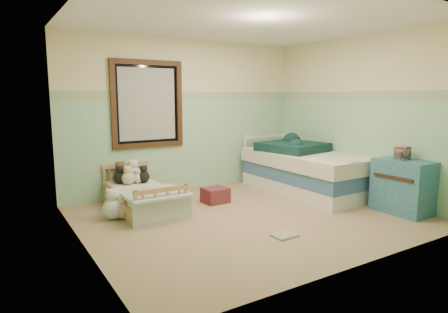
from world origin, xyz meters
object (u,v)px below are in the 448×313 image
plush_floor_tan (122,211)px  red_pillow (215,195)px  plush_floor_cream (114,209)px  dresser (403,186)px  twin_bed_frame (306,186)px  floor_book (285,235)px  toddler_bed_frame (143,202)px

plush_floor_tan → red_pillow: (1.42, 0.04, 0.00)m
plush_floor_cream → red_pillow: 1.52m
dresser → red_pillow: (-1.91, 1.78, -0.25)m
plush_floor_tan → plush_floor_cream: bearing=157.5°
twin_bed_frame → dresser: dresser is taller
floor_book → plush_floor_tan: bearing=128.1°
toddler_bed_frame → floor_book: toddler_bed_frame is taller
twin_bed_frame → red_pillow: red_pillow is taller
toddler_bed_frame → floor_book: (0.98, -1.90, -0.08)m
dresser → toddler_bed_frame: bearing=145.6°
floor_book → twin_bed_frame: bearing=37.8°
plush_floor_cream → dresser: dresser is taller
toddler_bed_frame → plush_floor_tan: size_ratio=6.73×
red_pillow → plush_floor_tan: bearing=-178.4°
plush_floor_cream → floor_book: 2.21m
plush_floor_cream → dresser: bearing=-27.4°
plush_floor_tan → dresser: 3.77m
plush_floor_cream → red_pillow: bearing=-0.0°
twin_bed_frame → dresser: bearing=-78.4°
plush_floor_cream → twin_bed_frame: 3.13m
red_pillow → floor_book: size_ratio=1.30×
dresser → red_pillow: bearing=137.1°
plush_floor_cream → plush_floor_tan: plush_floor_cream is taller
plush_floor_tan → floor_book: bearing=-49.7°
twin_bed_frame → dresser: size_ratio=2.95×
dresser → floor_book: size_ratio=2.65×
plush_floor_tan → floor_book: size_ratio=0.79×
toddler_bed_frame → red_pillow: bearing=-13.5°
toddler_bed_frame → twin_bed_frame: 2.69m
red_pillow → floor_book: (-0.06, -1.65, -0.10)m
plush_floor_tan → dresser: dresser is taller
plush_floor_cream → red_pillow: (1.52, -0.00, -0.03)m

